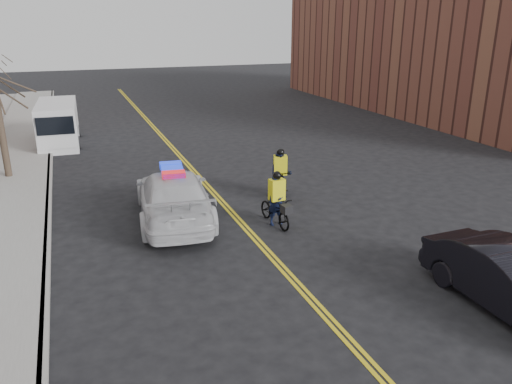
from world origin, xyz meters
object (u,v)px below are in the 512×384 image
at_px(police_cruiser, 174,196).
at_px(cyclist_near, 277,206).
at_px(cyclist_far, 280,178).
at_px(dark_sedan, 510,280).
at_px(cargo_van, 58,125).

height_order(police_cruiser, cyclist_near, police_cruiser).
relative_size(police_cruiser, cyclist_far, 3.10).
bearing_deg(cyclist_near, dark_sedan, -71.12).
xyz_separation_m(police_cruiser, dark_sedan, (6.10, -8.19, -0.11)).
bearing_deg(cargo_van, dark_sedan, -63.06).
distance_m(police_cruiser, dark_sedan, 10.22).
xyz_separation_m(police_cruiser, cyclist_near, (3.05, -1.62, -0.21)).
relative_size(cargo_van, cyclist_far, 2.79).
xyz_separation_m(police_cruiser, cyclist_far, (4.24, 0.84, -0.10)).
bearing_deg(cyclist_near, police_cruiser, 146.01).
relative_size(dark_sedan, cargo_van, 0.82).
bearing_deg(cargo_van, cyclist_near, -63.18).
bearing_deg(cyclist_far, dark_sedan, -61.14).
bearing_deg(dark_sedan, cyclist_near, 113.96).
relative_size(dark_sedan, cyclist_far, 2.30).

